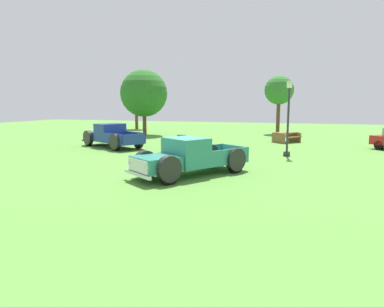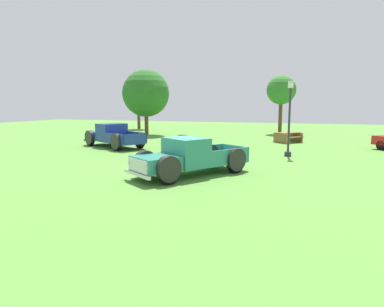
# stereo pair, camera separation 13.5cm
# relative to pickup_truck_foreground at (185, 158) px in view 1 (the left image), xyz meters

# --- Properties ---
(ground_plane) EXTENTS (80.00, 80.00, 0.00)m
(ground_plane) POSITION_rel_pickup_truck_foreground_xyz_m (-0.67, 1.06, -0.75)
(ground_plane) COLOR #548C38
(pickup_truck_foreground) EXTENTS (4.39, 5.24, 1.57)m
(pickup_truck_foreground) POSITION_rel_pickup_truck_foreground_xyz_m (0.00, 0.00, 0.00)
(pickup_truck_foreground) COLOR #2D8475
(pickup_truck_foreground) RESTS_ON ground_plane
(pickup_truck_behind_left) EXTENTS (5.51, 4.09, 1.61)m
(pickup_truck_behind_left) POSITION_rel_pickup_truck_foreground_xyz_m (-7.99, 7.42, 0.02)
(pickup_truck_behind_left) COLOR navy
(pickup_truck_behind_left) RESTS_ON ground_plane
(lamp_post_near) EXTENTS (0.36, 0.36, 4.24)m
(lamp_post_near) POSITION_rel_pickup_truck_foreground_xyz_m (3.82, 6.77, 1.47)
(lamp_post_near) COLOR #2D2D33
(lamp_post_near) RESTS_ON ground_plane
(picnic_table) EXTENTS (2.32, 2.32, 0.78)m
(picnic_table) POSITION_rel_pickup_truck_foreground_xyz_m (3.55, 13.94, -0.25)
(picnic_table) COLOR olive
(picnic_table) RESTS_ON ground_plane
(trash_can) EXTENTS (0.59, 0.59, 0.95)m
(trash_can) POSITION_rel_pickup_truck_foreground_xyz_m (-2.78, 7.53, -0.27)
(trash_can) COLOR #2D6B2D
(trash_can) RESTS_ON ground_plane
(oak_tree_east) EXTENTS (3.14, 3.14, 5.99)m
(oak_tree_east) POSITION_rel_pickup_truck_foreground_xyz_m (-13.85, 23.05, 3.63)
(oak_tree_east) COLOR brown
(oak_tree_east) RESTS_ON ground_plane
(oak_tree_west) EXTENTS (4.39, 4.39, 6.13)m
(oak_tree_west) POSITION_rel_pickup_truck_foreground_xyz_m (-9.54, 16.18, 3.17)
(oak_tree_west) COLOR brown
(oak_tree_west) RESTS_ON ground_plane
(oak_tree_center) EXTENTS (2.84, 2.84, 5.72)m
(oak_tree_center) POSITION_rel_pickup_truck_foreground_xyz_m (2.46, 21.60, 3.50)
(oak_tree_center) COLOR brown
(oak_tree_center) RESTS_ON ground_plane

